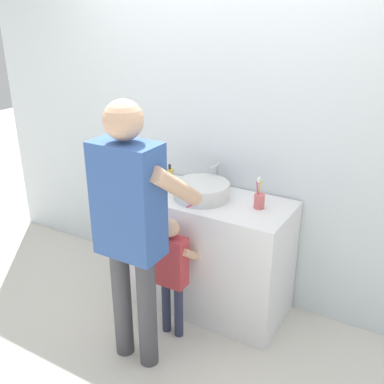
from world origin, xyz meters
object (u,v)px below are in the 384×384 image
(soap_bottle, at_px, (170,177))
(child_toddler, at_px, (172,268))
(toothbrush_cup, at_px, (259,200))
(adult_parent, at_px, (131,216))

(soap_bottle, xyz_separation_m, child_toddler, (0.31, -0.46, -0.42))
(toothbrush_cup, height_order, soap_bottle, toothbrush_cup)
(adult_parent, bearing_deg, soap_bottle, 107.00)
(toothbrush_cup, relative_size, child_toddler, 0.24)
(soap_bottle, height_order, child_toddler, soap_bottle)
(soap_bottle, relative_size, adult_parent, 0.10)
(toothbrush_cup, bearing_deg, child_toddler, -133.05)
(adult_parent, bearing_deg, child_toddler, 75.67)
(toothbrush_cup, relative_size, soap_bottle, 1.25)
(child_toddler, xyz_separation_m, adult_parent, (-0.08, -0.30, 0.47))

